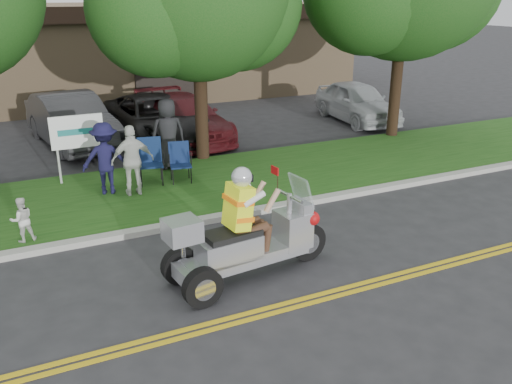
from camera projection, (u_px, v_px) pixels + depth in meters
name	position (u px, v px, depth m)	size (l,w,h in m)	color
ground	(323.00, 278.00, 9.08)	(120.00, 120.00, 0.00)	#28282B
centerline_near	(342.00, 295.00, 8.59)	(60.00, 0.10, 0.01)	gold
centerline_far	(337.00, 290.00, 8.72)	(60.00, 0.10, 0.01)	gold
curb	(248.00, 212.00, 11.64)	(60.00, 0.25, 0.12)	#A8A89E
grass_verge	(212.00, 183.00, 13.47)	(60.00, 4.00, 0.10)	#1A4913
commercial_building	(145.00, 49.00, 25.26)	(18.00, 8.20, 4.00)	#9E7F5B
business_sign	(77.00, 135.00, 13.07)	(1.25, 0.06, 1.75)	silver
trike_scooter	(245.00, 241.00, 8.86)	(3.01, 1.06, 1.97)	black
lawn_chair_a	(150.00, 158.00, 13.17)	(0.69, 0.70, 1.10)	black
lawn_chair_b	(180.00, 159.00, 13.30)	(0.59, 0.61, 0.96)	black
spectator_adult_right	(133.00, 160.00, 12.28)	(0.96, 0.40, 1.63)	silver
spectator_chair_a	(105.00, 158.00, 12.37)	(1.08, 0.62, 1.67)	#16153A
spectator_chair_b	(168.00, 134.00, 14.12)	(0.91, 0.59, 1.86)	black
child_right	(22.00, 220.00, 10.06)	(0.42, 0.33, 0.87)	silver
parked_car_left	(72.00, 120.00, 16.67)	(1.68, 4.81, 1.58)	#2E2E30
parked_car_mid	(156.00, 119.00, 17.22)	(2.37, 5.15, 1.43)	black
parked_car_right	(184.00, 118.00, 17.44)	(1.95, 4.79, 1.39)	#4E1216
parked_car_far_right	(357.00, 102.00, 19.84)	(1.71, 4.26, 1.45)	#B5B8BD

